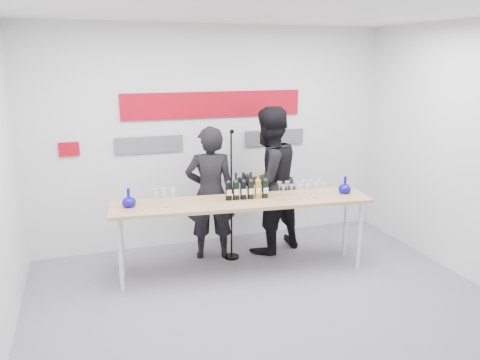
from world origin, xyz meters
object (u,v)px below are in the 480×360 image
at_px(presenter_left, 210,193).
at_px(presenter_right, 268,181).
at_px(mic_stand, 232,220).
at_px(tasting_table, 243,206).

bearing_deg(presenter_left, presenter_right, -170.19).
distance_m(presenter_left, presenter_right, 0.80).
height_order(presenter_left, mic_stand, presenter_left).
bearing_deg(presenter_left, tasting_table, 124.52).
bearing_deg(presenter_right, mic_stand, -9.47).
height_order(tasting_table, mic_stand, mic_stand).
relative_size(presenter_left, presenter_right, 0.89).
xyz_separation_m(tasting_table, presenter_left, (-0.24, 0.58, 0.02)).
xyz_separation_m(presenter_right, mic_stand, (-0.55, -0.10, -0.46)).
distance_m(presenter_right, mic_stand, 0.72).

